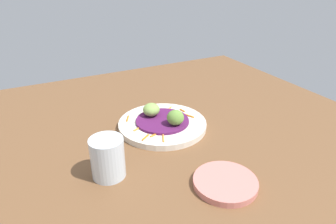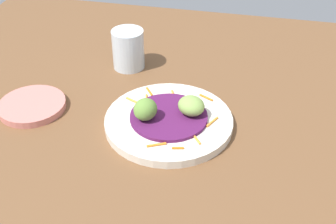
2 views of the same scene
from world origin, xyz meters
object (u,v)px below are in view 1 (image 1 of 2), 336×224
main_plate (162,124)px  side_plate_small (225,183)px  guac_scoop_center (151,110)px  water_glass (108,158)px  guac_scoop_left (174,118)px

main_plate → side_plate_small: bearing=-178.5°
guac_scoop_center → water_glass: 24.50cm
water_glass → guac_scoop_center: bearing=-45.5°
guac_scoop_left → guac_scoop_center: guac_scoop_left is taller
guac_scoop_center → water_glass: (-17.17, 17.47, 0.44)cm
guac_scoop_left → guac_scoop_center: size_ratio=0.88×
guac_scoop_center → side_plate_small: size_ratio=0.39×
guac_scoop_center → main_plate: bearing=-159.0°
main_plate → guac_scoop_center: 5.18cm
main_plate → guac_scoop_center: size_ratio=4.68×
main_plate → guac_scoop_left: 5.38cm
main_plate → guac_scoop_left: size_ratio=5.30×
guac_scoop_center → water_glass: water_glass is taller
main_plate → water_glass: 23.43cm
main_plate → water_glass: (-13.32, 18.95, 3.57)cm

